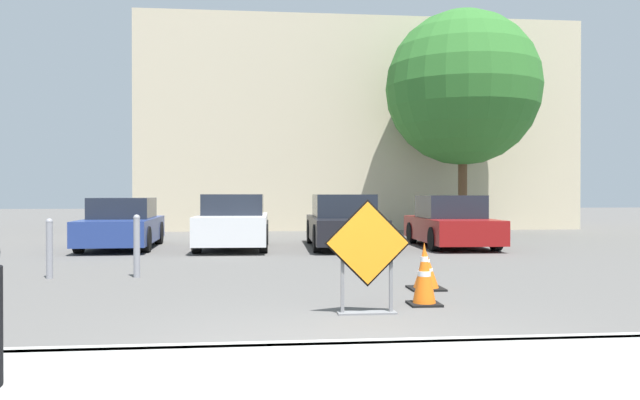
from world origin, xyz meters
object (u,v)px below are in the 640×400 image
Objects in this scene: bollard_nearest at (137,244)px; road_closed_sign at (367,253)px; parked_car_third at (344,223)px; parked_car_fourth at (451,223)px; parked_car_nearest at (122,225)px; parked_car_second at (234,223)px; bollard_second at (49,247)px; traffic_cone_nearest at (424,274)px; traffic_cone_second at (426,271)px.

road_closed_sign is at bearing -47.31° from bollard_nearest.
parked_car_fourth is (2.96, -0.10, -0.02)m from parked_car_third.
parked_car_second is (2.96, -0.46, 0.05)m from parked_car_nearest.
parked_car_third is at bearing 174.80° from parked_car_nearest.
parked_car_third is at bearing -176.12° from parked_car_second.
bollard_second is at bearing 34.04° from parked_car_fourth.
traffic_cone_nearest is at bearing -36.46° from bollard_nearest.
parked_car_third is (2.96, 0.12, -0.01)m from parked_car_second.
traffic_cone_second is at bearing 56.24° from road_closed_sign.
parked_car_third is at bearing 52.22° from bollard_nearest.
parked_car_nearest is 3.00m from parked_car_second.
traffic_cone_second is 0.14× the size of parked_car_fourth.
road_closed_sign reaches higher than bollard_nearest.
parked_car_second is at bearing 101.78° from road_closed_sign.
parked_car_nearest is 6.22m from bollard_nearest.
parked_car_second reaches higher than bollard_second.
traffic_cone_nearest is (0.85, 0.54, -0.34)m from road_closed_sign.
bollard_nearest reaches higher than traffic_cone_nearest.
bollard_nearest is at bearing 53.79° from parked_car_third.
traffic_cone_nearest is at bearing 32.68° from road_closed_sign.
road_closed_sign is at bearing 85.31° from parked_car_third.
bollard_nearest is at bearing 38.87° from parked_car_fourth.
bollard_nearest is at bearing 102.00° from parked_car_nearest.
parked_car_fourth reaches higher than parked_car_nearest.
traffic_cone_second is at bearing -21.62° from bollard_nearest.
road_closed_sign is 5.01m from bollard_nearest.
traffic_cone_second is (1.23, 1.84, -0.45)m from road_closed_sign.
traffic_cone_nearest is 0.79× the size of bollard_second.
traffic_cone_second is 8.07m from parked_car_second.
parked_car_fourth reaches higher than bollard_second.
traffic_cone_second is 9.98m from parked_car_nearest.
bollard_nearest reaches higher than bollard_second.
road_closed_sign is 2.26m from traffic_cone_second.
traffic_cone_second is at bearing 73.50° from traffic_cone_nearest.
road_closed_sign reaches higher than bollard_second.
parked_car_third is 7.22m from bollard_nearest.
parked_car_second is 0.97× the size of parked_car_fourth.
bollard_nearest is (-4.42, -5.70, -0.09)m from parked_car_third.
road_closed_sign is at bearing -37.17° from bollard_second.
parked_car_nearest is (-5.74, 9.17, 0.23)m from traffic_cone_nearest.
parked_car_nearest is 1.07× the size of parked_car_second.
bollard_nearest is (-4.62, 1.83, 0.29)m from traffic_cone_second.
parked_car_fourth is 3.82× the size of bollard_nearest.
parked_car_fourth is at bearing -178.29° from parked_car_second.
traffic_cone_second is 6.36m from bollard_second.
parked_car_third is 4.20× the size of bollard_nearest.
parked_car_second is 3.71× the size of bollard_nearest.
road_closed_sign is 10.10m from parked_car_fourth.
parked_car_second is at bearing 3.99° from parked_car_third.
bollard_nearest reaches higher than traffic_cone_second.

